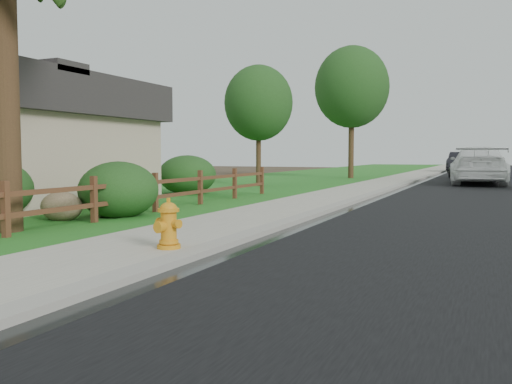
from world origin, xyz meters
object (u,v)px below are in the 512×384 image
at_px(ranch_fence, 127,194).
at_px(white_suv, 478,166).
at_px(fire_hydrant, 168,225).
at_px(dark_car_mid, 465,167).

relative_size(ranch_fence, white_suv, 2.53).
xyz_separation_m(fire_hydrant, dark_car_mid, (3.03, 29.99, 0.30)).
height_order(ranch_fence, dark_car_mid, dark_car_mid).
distance_m(fire_hydrant, dark_car_mid, 30.14).
bearing_deg(fire_hydrant, dark_car_mid, 84.23).
distance_m(ranch_fence, fire_hydrant, 5.01).
height_order(ranch_fence, white_suv, white_suv).
bearing_deg(white_suv, ranch_fence, 65.27).
distance_m(ranch_fence, dark_car_mid, 27.20).
bearing_deg(fire_hydrant, ranch_fence, 134.28).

